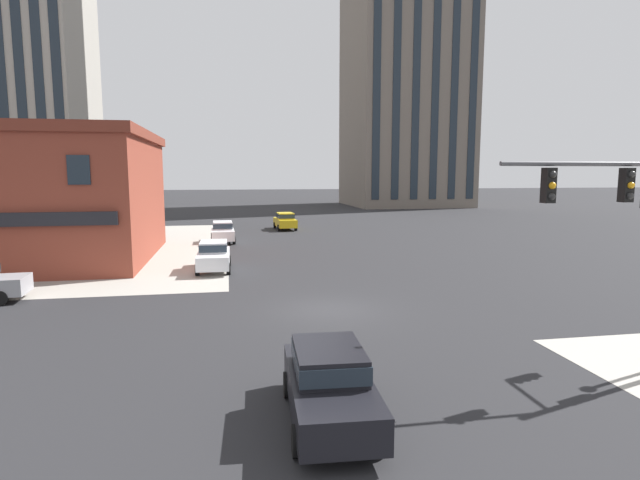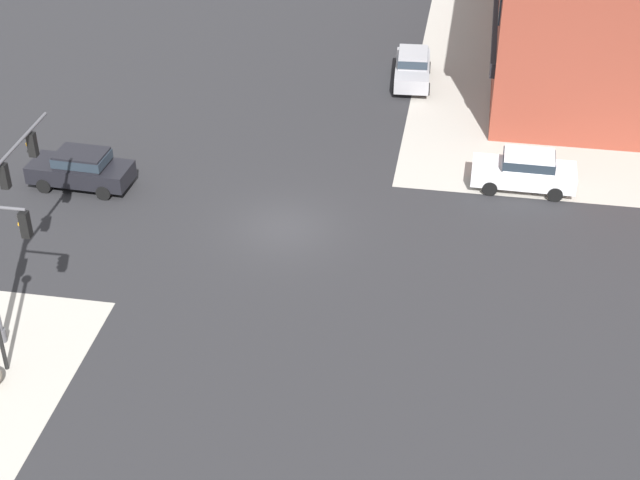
% 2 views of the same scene
% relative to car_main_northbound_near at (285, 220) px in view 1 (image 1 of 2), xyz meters
% --- Properties ---
extents(ground_plane, '(320.00, 320.00, 0.00)m').
position_rel_car_main_northbound_near_xyz_m(ground_plane, '(-1.60, -30.43, -0.92)').
color(ground_plane, '#262628').
extents(sidewalk_far_corner, '(32.00, 32.00, 0.02)m').
position_rel_car_main_northbound_near_xyz_m(sidewalk_far_corner, '(-21.60, -10.43, -0.92)').
color(sidewalk_far_corner, '#A8A399').
rests_on(sidewalk_far_corner, ground).
extents(car_main_northbound_near, '(2.06, 4.48, 1.68)m').
position_rel_car_main_northbound_near_xyz_m(car_main_northbound_near, '(0.00, 0.00, 0.00)').
color(car_main_northbound_near, gold).
rests_on(car_main_northbound_near, ground).
extents(car_main_southbound_near, '(1.94, 4.42, 1.68)m').
position_rel_car_main_northbound_near_xyz_m(car_main_southbound_near, '(-6.42, -20.83, 0.00)').
color(car_main_southbound_near, silver).
rests_on(car_main_southbound_near, ground).
extents(car_main_southbound_far, '(2.05, 4.48, 1.68)m').
position_rel_car_main_northbound_near_xyz_m(car_main_southbound_far, '(-3.39, -39.64, 0.00)').
color(car_main_southbound_far, black).
rests_on(car_main_southbound_far, ground).
extents(car_cross_eastbound, '(1.99, 4.45, 1.68)m').
position_rel_car_main_northbound_near_xyz_m(car_cross_eastbound, '(-6.02, -8.59, 0.00)').
color(car_cross_eastbound, silver).
rests_on(car_cross_eastbound, ground).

